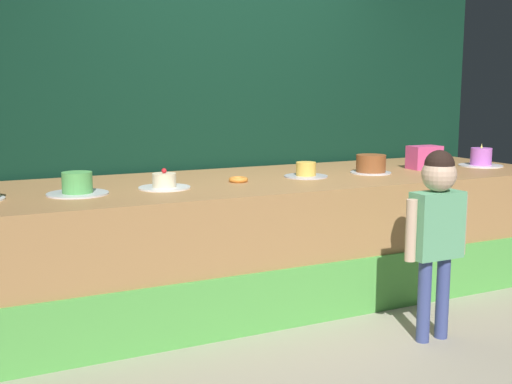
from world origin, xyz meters
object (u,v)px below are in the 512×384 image
Objects in this scene: pink_box at (424,157)px; cake_left at (77,185)px; donut at (238,180)px; cake_right at (371,165)px; cake_far_right at (481,159)px; cake_center_left at (164,183)px; cake_center_right at (306,171)px; child_figure at (437,219)px.

pink_box is 0.68× the size of cake_left.
donut is 0.36× the size of cake_left.
cake_far_right is (1.06, -0.02, -0.00)m from cake_right.
donut is 0.40× the size of cake_center_left.
donut is 0.37× the size of cake_far_right.
cake_center_right is at bearing 2.45° from cake_left.
cake_right reaches higher than cake_left.
cake_left is 1.17× the size of cake_center_right.
pink_box is 0.53m from cake_right.
cake_far_right is (3.18, 0.01, 0.01)m from cake_left.
donut is 1.06m from cake_left.
child_figure is at bearing -39.68° from cake_center_left.
donut is at bearing 5.67° from cake_center_left.
pink_box is 0.71× the size of cake_far_right.
cake_left is (-1.06, -0.05, 0.04)m from donut.
cake_far_right is (2.65, 0.01, 0.02)m from cake_center_left.
cake_center_right is (-0.20, 1.12, 0.16)m from child_figure.
child_figure is 1.42m from pink_box.
cake_center_left is at bearing -179.81° from cake_far_right.
pink_box is 1.89× the size of donut.
child_figure is 3.21× the size of cake_far_right.
cake_center_left is 1.08× the size of cake_right.
cake_right is (1.06, -0.02, 0.05)m from donut.
cake_center_right is 0.89× the size of cake_far_right.
cake_left is at bearing -177.55° from cake_center_right.
cake_right is at bearing 0.86° from cake_left.
cake_center_left is at bearing -178.12° from pink_box.
cake_center_right is at bearing 3.75° from cake_center_left.
cake_left is (-2.65, -0.07, -0.04)m from pink_box.
cake_right is (2.12, 0.03, 0.01)m from cake_left.
cake_center_right is 0.53m from cake_right.
child_figure is 1.15m from cake_center_right.
cake_left is 2.12m from cake_right.
donut is at bearing 178.95° from cake_right.
cake_center_left is 1.06m from cake_center_right.
child_figure reaches higher than pink_box.
cake_center_left is (-1.26, 1.05, 0.15)m from child_figure.
cake_center_left is (-2.12, -0.07, -0.05)m from pink_box.
cake_left is 1.21× the size of cake_right.
child_figure is 2.08m from cake_left.
cake_right is (0.53, -0.04, 0.02)m from cake_center_right.
cake_center_right reaches higher than donut.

